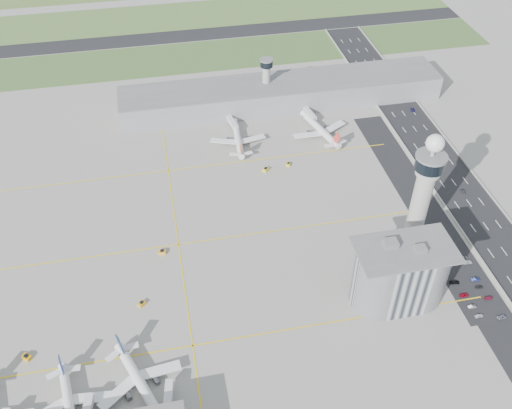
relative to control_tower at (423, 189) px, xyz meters
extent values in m
plane|color=#9F9C94|center=(-72.00, -8.00, -35.04)|extent=(1000.00, 1000.00, 0.00)
cube|color=#42622E|center=(-92.00, 217.00, -35.00)|extent=(480.00, 50.00, 0.08)
cube|color=#4F6C33|center=(-92.00, 292.00, -35.00)|extent=(480.00, 60.00, 0.08)
cube|color=black|center=(-92.00, 254.00, -34.98)|extent=(480.00, 22.00, 0.10)
cube|color=black|center=(43.00, -8.00, -34.99)|extent=(28.00, 500.00, 0.10)
cube|color=#9E9E99|center=(29.00, -8.00, -34.44)|extent=(0.60, 500.00, 1.20)
cube|color=black|center=(18.00, -18.00, -35.00)|extent=(18.00, 260.00, 0.08)
cube|color=black|center=(16.00, -30.00, -34.99)|extent=(20.00, 44.00, 0.10)
cube|color=yellow|center=(-112.00, -38.00, -35.04)|extent=(260.00, 0.60, 0.01)
cube|color=yellow|center=(-112.00, 22.00, -35.04)|extent=(260.00, 0.60, 0.01)
cube|color=yellow|center=(-112.00, 82.00, -35.04)|extent=(260.00, 0.60, 0.01)
cube|color=yellow|center=(-112.00, 22.00, -35.04)|extent=(0.60, 260.00, 0.01)
cylinder|color=#ADAAA5|center=(0.00, 0.00, -11.04)|extent=(8.40, 8.40, 48.00)
cylinder|color=#ADAAA5|center=(0.00, 0.00, 10.96)|extent=(11.00, 11.00, 4.00)
cylinder|color=black|center=(0.00, 0.00, 14.96)|extent=(13.00, 13.00, 6.00)
cylinder|color=slate|center=(0.00, 0.00, 18.46)|extent=(14.00, 14.00, 1.00)
cylinder|color=#ADAAA5|center=(0.00, 0.00, 20.96)|extent=(1.60, 1.60, 5.00)
sphere|color=white|center=(0.00, 0.00, 25.46)|extent=(8.00, 8.00, 8.00)
cylinder|color=#ADAAA5|center=(-42.00, 142.00, -21.04)|extent=(5.00, 5.00, 28.00)
cylinder|color=black|center=(-42.00, 142.00, -6.04)|extent=(8.00, 8.00, 4.00)
cylinder|color=slate|center=(-42.00, 142.00, -3.54)|extent=(8.60, 8.60, 0.80)
cube|color=#B2B2B7|center=(-20.00, -30.00, -20.04)|extent=(18.00, 24.00, 30.00)
cylinder|color=#B2B2B7|center=(-29.00, -30.00, -20.04)|extent=(24.00, 24.00, 30.00)
cylinder|color=#B2B2B7|center=(-11.00, -30.00, -20.04)|extent=(24.00, 24.00, 30.00)
cube|color=slate|center=(-20.00, -30.00, -4.64)|extent=(42.00, 24.00, 0.80)
cube|color=slate|center=(-26.00, -27.00, -3.04)|extent=(6.00, 5.00, 3.00)
cube|color=slate|center=(-15.00, -32.00, -3.34)|extent=(5.00, 4.00, 2.40)
cube|color=gray|center=(-32.00, 140.00, -27.54)|extent=(210.00, 32.00, 15.00)
cube|color=slate|center=(-32.00, 140.00, -19.64)|extent=(210.00, 32.00, 0.80)
imported|color=silver|center=(11.80, -47.78, -34.39)|extent=(3.90, 1.72, 1.31)
imported|color=#A6A6A6|center=(11.36, -42.55, -34.43)|extent=(3.76, 1.37, 1.23)
imported|color=#A20A20|center=(10.87, -35.84, -34.46)|extent=(4.18, 1.96, 1.16)
imported|color=black|center=(10.06, -27.97, -34.40)|extent=(4.64, 2.50, 1.28)
imported|color=navy|center=(9.88, -17.74, -34.43)|extent=(3.65, 1.66, 1.21)
imported|color=white|center=(10.58, -15.02, -34.50)|extent=(3.43, 1.56, 1.09)
imported|color=gray|center=(21.13, -50.33, -34.43)|extent=(4.66, 2.61, 1.23)
imported|color=maroon|center=(20.89, -39.43, -34.46)|extent=(4.08, 1.83, 1.16)
imported|color=#232325|center=(19.80, -32.72, -34.48)|extent=(3.42, 1.69, 1.12)
imported|color=navy|center=(20.38, -28.31, -34.39)|extent=(3.96, 1.43, 1.30)
imported|color=silver|center=(21.74, -17.66, -34.41)|extent=(4.63, 2.36, 1.25)
imported|color=gray|center=(21.47, -14.61, -34.49)|extent=(3.96, 2.09, 1.09)
imported|color=black|center=(44.01, 31.26, -34.45)|extent=(1.67, 3.70, 1.18)
imported|color=navy|center=(49.93, 113.90, -34.40)|extent=(2.70, 4.83, 1.28)
imported|color=#A2A3A5|center=(36.49, 173.27, -34.40)|extent=(2.06, 3.96, 1.29)
camera|label=1|loc=(-113.53, -178.61, 165.90)|focal=40.00mm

